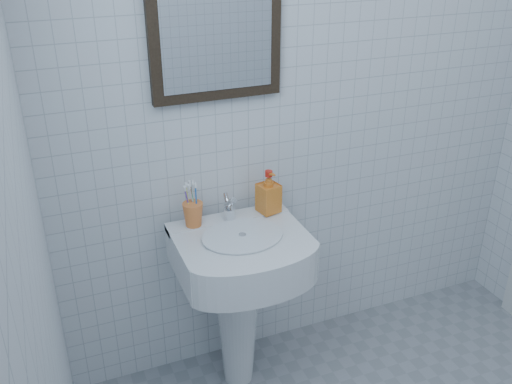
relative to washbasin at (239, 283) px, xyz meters
name	(u,v)px	position (x,y,z in m)	size (l,w,h in m)	color
wall_back	(311,84)	(0.41, 0.22, 0.73)	(2.20, 0.02, 2.50)	silver
wall_left	(49,334)	(-0.69, -0.98, 0.73)	(0.02, 2.40, 2.50)	silver
washbasin	(239,283)	(0.00, 0.00, 0.00)	(0.50, 0.37, 0.78)	white
faucet	(230,209)	(0.00, 0.09, 0.30)	(0.05, 0.11, 0.12)	silver
toothbrush_cup	(193,214)	(-0.15, 0.10, 0.30)	(0.08, 0.08, 0.10)	orange
soap_dispenser	(269,191)	(0.17, 0.10, 0.34)	(0.08, 0.08, 0.18)	#BD4A12
wall_mirror	(215,14)	(0.00, 0.20, 1.03)	(0.50, 0.04, 0.62)	black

